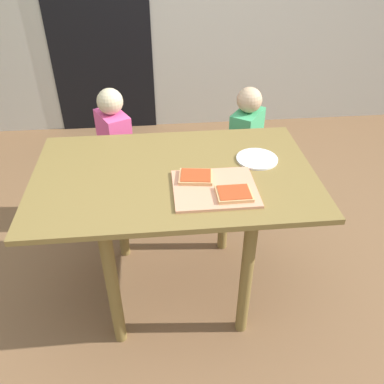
{
  "coord_description": "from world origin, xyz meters",
  "views": [
    {
      "loc": [
        -0.07,
        -1.55,
        1.77
      ],
      "look_at": [
        0.08,
        0.0,
        0.66
      ],
      "focal_mm": 37.34,
      "sensor_mm": 36.0,
      "label": 1
    }
  ],
  "objects_px": {
    "cutting_board": "(215,188)",
    "plate_white_right": "(257,159)",
    "child_left": "(116,153)",
    "child_right": "(245,146)",
    "pizza_slice_near_right": "(234,194)",
    "dining_table": "(175,193)",
    "pizza_slice_far_left": "(196,177)"
  },
  "relations": [
    {
      "from": "dining_table",
      "to": "child_left",
      "type": "xyz_separation_m",
      "value": [
        -0.33,
        0.65,
        -0.13
      ]
    },
    {
      "from": "dining_table",
      "to": "pizza_slice_near_right",
      "type": "bearing_deg",
      "value": -42.78
    },
    {
      "from": "plate_white_right",
      "to": "child_left",
      "type": "distance_m",
      "value": 0.97
    },
    {
      "from": "pizza_slice_far_left",
      "to": "dining_table",
      "type": "bearing_deg",
      "value": 140.72
    },
    {
      "from": "pizza_slice_near_right",
      "to": "child_right",
      "type": "relative_size",
      "value": 0.16
    },
    {
      "from": "pizza_slice_far_left",
      "to": "plate_white_right",
      "type": "relative_size",
      "value": 0.81
    },
    {
      "from": "pizza_slice_near_right",
      "to": "pizza_slice_far_left",
      "type": "bearing_deg",
      "value": 135.18
    },
    {
      "from": "cutting_board",
      "to": "child_right",
      "type": "height_order",
      "value": "child_right"
    },
    {
      "from": "cutting_board",
      "to": "child_left",
      "type": "bearing_deg",
      "value": 121.4
    },
    {
      "from": "dining_table",
      "to": "pizza_slice_near_right",
      "type": "distance_m",
      "value": 0.35
    },
    {
      "from": "pizza_slice_far_left",
      "to": "child_left",
      "type": "xyz_separation_m",
      "value": [
        -0.42,
        0.73,
        -0.27
      ]
    },
    {
      "from": "dining_table",
      "to": "child_right",
      "type": "relative_size",
      "value": 1.44
    },
    {
      "from": "plate_white_right",
      "to": "pizza_slice_far_left",
      "type": "bearing_deg",
      "value": -154.44
    },
    {
      "from": "cutting_board",
      "to": "pizza_slice_far_left",
      "type": "bearing_deg",
      "value": 133.63
    },
    {
      "from": "dining_table",
      "to": "child_left",
      "type": "distance_m",
      "value": 0.74
    },
    {
      "from": "cutting_board",
      "to": "plate_white_right",
      "type": "xyz_separation_m",
      "value": [
        0.24,
        0.23,
        -0.0
      ]
    },
    {
      "from": "pizza_slice_near_right",
      "to": "plate_white_right",
      "type": "height_order",
      "value": "pizza_slice_near_right"
    },
    {
      "from": "child_left",
      "to": "child_right",
      "type": "distance_m",
      "value": 0.83
    },
    {
      "from": "child_left",
      "to": "child_right",
      "type": "height_order",
      "value": "child_left"
    },
    {
      "from": "pizza_slice_near_right",
      "to": "child_left",
      "type": "bearing_deg",
      "value": 122.84
    },
    {
      "from": "child_left",
      "to": "child_right",
      "type": "bearing_deg",
      "value": 2.61
    },
    {
      "from": "dining_table",
      "to": "child_right",
      "type": "distance_m",
      "value": 0.87
    },
    {
      "from": "pizza_slice_far_left",
      "to": "plate_white_right",
      "type": "height_order",
      "value": "pizza_slice_far_left"
    },
    {
      "from": "cutting_board",
      "to": "child_left",
      "type": "relative_size",
      "value": 0.38
    },
    {
      "from": "dining_table",
      "to": "plate_white_right",
      "type": "distance_m",
      "value": 0.43
    },
    {
      "from": "dining_table",
      "to": "child_right",
      "type": "height_order",
      "value": "child_right"
    },
    {
      "from": "pizza_slice_near_right",
      "to": "plate_white_right",
      "type": "distance_m",
      "value": 0.34
    },
    {
      "from": "dining_table",
      "to": "cutting_board",
      "type": "height_order",
      "value": "cutting_board"
    },
    {
      "from": "cutting_board",
      "to": "pizza_slice_near_right",
      "type": "relative_size",
      "value": 2.43
    },
    {
      "from": "child_left",
      "to": "pizza_slice_far_left",
      "type": "bearing_deg",
      "value": -60.15
    },
    {
      "from": "pizza_slice_far_left",
      "to": "child_right",
      "type": "bearing_deg",
      "value": 61.97
    },
    {
      "from": "plate_white_right",
      "to": "child_left",
      "type": "height_order",
      "value": "child_left"
    }
  ]
}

